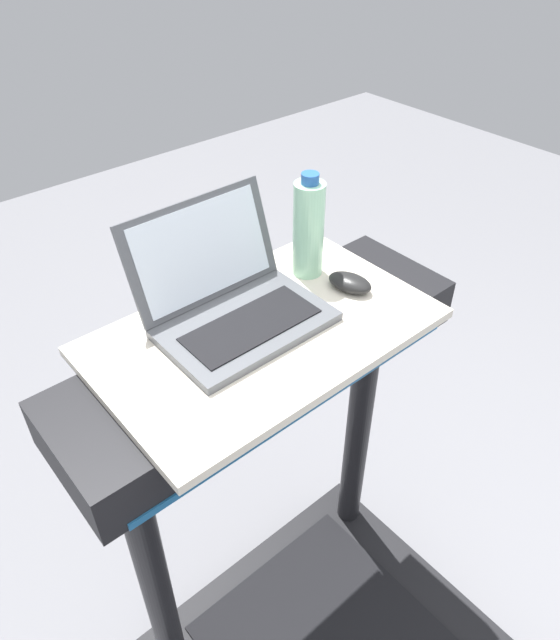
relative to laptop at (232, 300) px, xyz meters
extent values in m
cylinder|color=black|center=(-0.31, -0.07, -0.60)|extent=(0.07, 0.07, 0.84)
cylinder|color=black|center=(0.37, -0.07, -0.60)|extent=(0.07, 0.07, 0.84)
cube|color=black|center=(0.03, -0.07, -0.12)|extent=(0.90, 0.28, 0.11)
cube|color=#0C3F19|center=(0.03, -0.21, -0.12)|extent=(0.24, 0.01, 0.06)
cube|color=#1E598C|center=(0.03, -0.21, -0.17)|extent=(0.81, 0.00, 0.02)
cube|color=beige|center=(0.03, -0.07, -0.06)|extent=(0.68, 0.42, 0.02)
cube|color=#515459|center=(0.00, -0.04, -0.04)|extent=(0.33, 0.21, 0.02)
cube|color=black|center=(0.00, -0.06, -0.03)|extent=(0.27, 0.12, 0.00)
cube|color=#515459|center=(0.00, 0.09, 0.07)|extent=(0.33, 0.08, 0.20)
cube|color=white|center=(0.00, 0.09, 0.07)|extent=(0.29, 0.06, 0.18)
ellipsoid|color=black|center=(0.25, -0.08, -0.03)|extent=(0.08, 0.11, 0.03)
cylinder|color=#9EDBB2|center=(0.23, 0.03, 0.06)|extent=(0.07, 0.07, 0.22)
cylinder|color=#2659A5|center=(0.23, 0.03, 0.18)|extent=(0.04, 0.04, 0.02)
camera|label=1|loc=(-0.54, -0.78, 0.70)|focal=33.00mm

